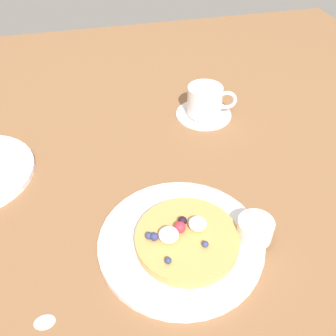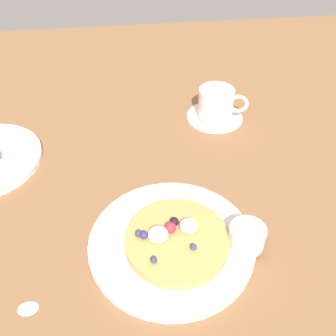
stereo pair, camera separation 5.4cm
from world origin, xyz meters
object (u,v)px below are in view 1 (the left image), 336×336
Objects in this scene: coffee_saucer at (204,114)px; coffee_cup at (205,100)px; pancake_plate at (181,242)px; syrup_ramekin at (255,229)px.

coffee_cup is at bearing -18.29° from coffee_saucer.
coffee_saucer is at bearing 67.19° from pancake_plate.
syrup_ramekin is at bearing -94.85° from coffee_saucer.
coffee_cup is (0.17, -0.06, 3.60)cm from coffee_saucer.
pancake_plate is 36.39cm from coffee_cup.
syrup_ramekin is 0.44× the size of coffee_saucer.
pancake_plate is at bearing -113.09° from coffee_cup.
coffee_cup is at bearing 84.87° from syrup_ramekin.
syrup_ramekin is 0.52× the size of coffee_cup.
pancake_plate is at bearing -112.81° from coffee_saucer.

